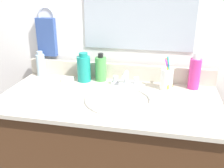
# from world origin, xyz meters

# --- Properties ---
(vanity_cabinet) EXTENTS (1.02, 0.49, 0.75)m
(vanity_cabinet) POSITION_xyz_m (0.00, 0.00, 0.37)
(vanity_cabinet) COLOR #4C2D19
(vanity_cabinet) RESTS_ON ground_plane
(countertop) EXTENTS (1.06, 0.54, 0.02)m
(countertop) POSITION_xyz_m (0.00, 0.00, 0.76)
(countertop) COLOR beige
(countertop) RESTS_ON vanity_cabinet
(backsplash) EXTENTS (1.06, 0.02, 0.09)m
(backsplash) POSITION_xyz_m (0.00, 0.26, 0.81)
(backsplash) COLOR beige
(backsplash) RESTS_ON countertop
(back_wall) EXTENTS (2.16, 0.04, 1.30)m
(back_wall) POSITION_xyz_m (0.00, 0.32, 0.65)
(back_wall) COLOR white
(back_wall) RESTS_ON ground_plane
(towel_ring) EXTENTS (0.10, 0.01, 0.10)m
(towel_ring) POSITION_xyz_m (-0.43, 0.30, 1.11)
(towel_ring) COLOR silver
(hand_towel) EXTENTS (0.11, 0.04, 0.22)m
(hand_towel) POSITION_xyz_m (-0.43, 0.28, 0.99)
(hand_towel) COLOR #334C8C
(sink_basin) EXTENTS (0.33, 0.33, 0.11)m
(sink_basin) POSITION_xyz_m (0.06, -0.03, 0.74)
(sink_basin) COLOR white
(sink_basin) RESTS_ON countertop
(faucet) EXTENTS (0.16, 0.10, 0.08)m
(faucet) POSITION_xyz_m (0.06, 0.17, 0.80)
(faucet) COLOR silver
(faucet) RESTS_ON countertop
(bottle_mouthwash_teal) EXTENTS (0.07, 0.07, 0.16)m
(bottle_mouthwash_teal) POSITION_xyz_m (-0.18, 0.19, 0.84)
(bottle_mouthwash_teal) COLOR teal
(bottle_mouthwash_teal) RESTS_ON countertop
(bottle_soap_pink) EXTENTS (0.06, 0.06, 0.19)m
(bottle_soap_pink) POSITION_xyz_m (0.41, 0.20, 0.86)
(bottle_soap_pink) COLOR #D8338C
(bottle_soap_pink) RESTS_ON countertop
(bottle_gel_clear) EXTENTS (0.05, 0.05, 0.15)m
(bottle_gel_clear) POSITION_xyz_m (-0.46, 0.22, 0.84)
(bottle_gel_clear) COLOR silver
(bottle_gel_clear) RESTS_ON countertop
(bottle_toner_green) EXTENTS (0.06, 0.06, 0.16)m
(bottle_toner_green) POSITION_xyz_m (-0.09, 0.22, 0.84)
(bottle_toner_green) COLOR #4C9E4C
(bottle_toner_green) RESTS_ON countertop
(cup_white_ceramic) EXTENTS (0.07, 0.08, 0.18)m
(cup_white_ceramic) POSITION_xyz_m (0.27, 0.16, 0.83)
(cup_white_ceramic) COLOR white
(cup_white_ceramic) RESTS_ON countertop
(soap_bar) EXTENTS (0.06, 0.04, 0.02)m
(soap_bar) POSITION_xyz_m (-0.27, 0.16, 0.78)
(soap_bar) COLOR white
(soap_bar) RESTS_ON countertop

